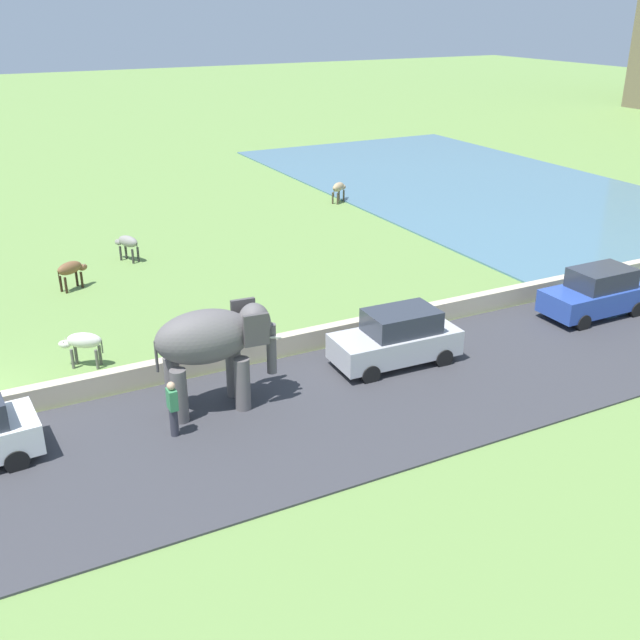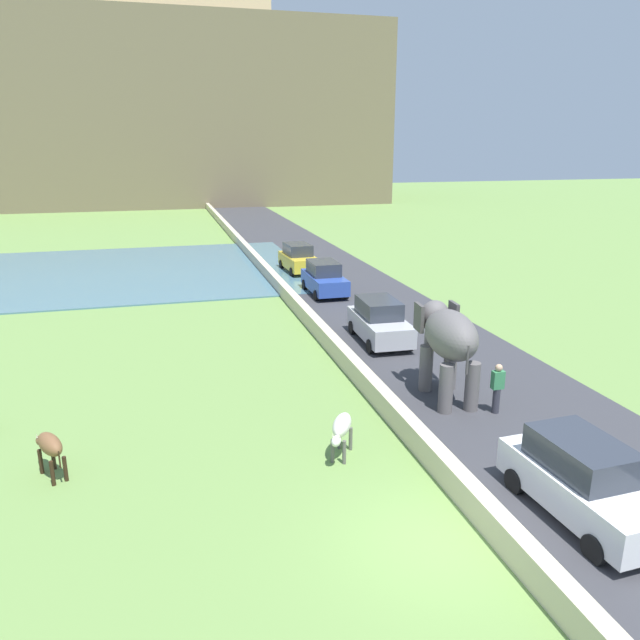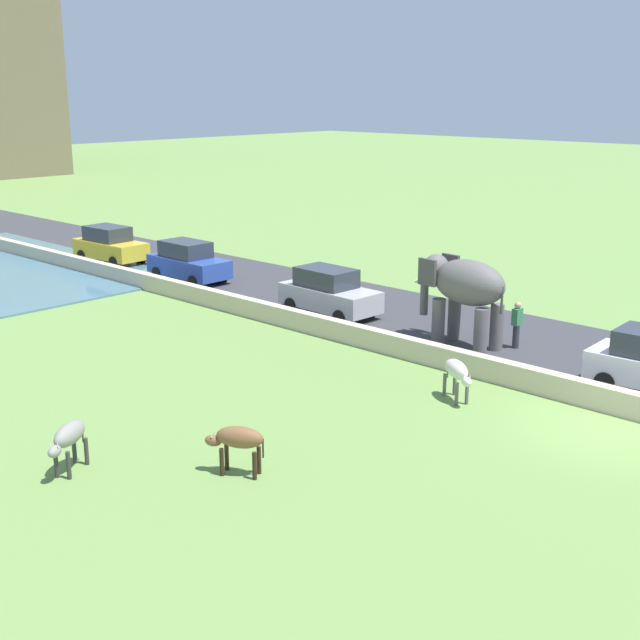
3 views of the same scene
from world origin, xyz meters
The scene contains 13 objects.
ground_plane centered at (0.00, 0.00, 0.00)m, with size 220.00×220.00×0.00m, color #6B8E47.
road_surface centered at (5.00, 20.00, 0.03)m, with size 7.00×120.00×0.06m, color #38383D.
barrier_wall centered at (1.20, 18.00, 0.35)m, with size 0.40×110.00×0.70m, color beige.
lake centered at (-14.00, 30.30, 0.04)m, with size 36.00×18.00×0.08m, color slate.
hill_distant centered at (-6.00, 82.13, 11.56)m, with size 64.00×28.00×23.12m, color #75664C.
elephant centered at (3.44, 6.73, 2.04)m, with size 1.62×3.52×2.99m.
person_beside_elephant centered at (4.40, 5.22, 0.87)m, with size 0.36×0.22×1.63m.
car_white centered at (3.42, 0.07, 0.90)m, with size 1.95×4.08×1.80m.
car_yellow centered at (3.42, 27.37, 0.90)m, with size 1.95×4.08×1.80m.
car_silver centered at (3.43, 12.71, 0.90)m, with size 1.91×4.06×1.80m.
car_blue centered at (3.43, 21.22, 0.90)m, with size 1.80×4.00×1.80m.
cow_brown centered at (-8.09, 4.92, 0.84)m, with size 0.96×1.38×1.15m.
cow_white centered at (-0.89, 3.97, 0.84)m, with size 0.99×1.37×1.15m.
Camera 2 is at (-5.15, -9.65, 7.96)m, focal length 33.88 mm.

